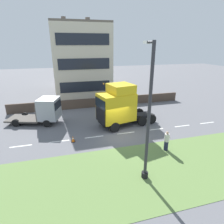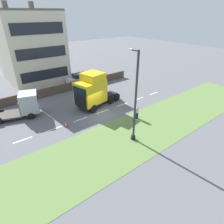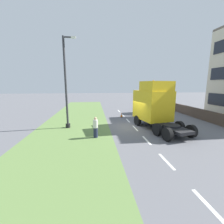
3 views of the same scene
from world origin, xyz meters
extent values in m
plane|color=slate|center=(0.00, 0.00, 0.00)|extent=(120.00, 120.00, 0.00)
cube|color=#607F42|center=(-6.00, 0.00, 0.01)|extent=(7.00, 44.00, 0.01)
cube|color=white|center=(0.00, -10.30, 0.00)|extent=(0.16, 1.80, 0.00)
cube|color=white|center=(0.00, -7.10, 0.00)|extent=(0.16, 1.80, 0.00)
cube|color=white|center=(0.00, -3.90, 0.00)|extent=(0.16, 1.80, 0.00)
cube|color=white|center=(0.00, -0.70, 0.00)|extent=(0.16, 1.80, 0.00)
cube|color=white|center=(0.00, 2.50, 0.00)|extent=(0.16, 1.80, 0.00)
cube|color=white|center=(0.00, 5.70, 0.00)|extent=(0.16, 1.80, 0.00)
cube|color=white|center=(0.00, 8.90, 0.00)|extent=(0.16, 1.80, 0.00)
cube|color=#4C3D33|center=(9.00, 0.00, 0.63)|extent=(0.25, 24.00, 1.26)
cube|color=beige|center=(18.13, 1.52, 5.61)|extent=(11.45, 8.84, 11.21)
cube|color=#1E232D|center=(12.36, 1.52, 2.24)|extent=(0.08, 7.51, 1.57)
cube|color=#1E232D|center=(12.36, 1.52, 5.61)|extent=(0.08, 7.51, 1.57)
cube|color=#1E232D|center=(12.36, 1.52, 8.97)|extent=(0.08, 7.51, 1.57)
cube|color=#665B51|center=(18.13, 1.52, 11.36)|extent=(11.45, 8.84, 0.30)
cube|color=#665B51|center=(19.27, 3.73, 12.06)|extent=(0.70, 0.70, 1.10)
cube|color=#665B51|center=(19.27, -0.24, 12.06)|extent=(0.70, 0.70, 1.10)
cube|color=black|center=(2.12, -1.61, 0.67)|extent=(2.69, 6.56, 0.24)
cube|color=gold|center=(1.82, -0.20, 2.20)|extent=(3.20, 3.97, 2.82)
cube|color=black|center=(1.45, 1.55, 1.58)|extent=(2.11, 0.51, 1.58)
cube|color=black|center=(1.45, 1.55, 2.82)|extent=(2.23, 0.53, 0.90)
cube|color=gold|center=(1.93, -0.72, 4.06)|extent=(2.82, 2.74, 0.90)
sphere|color=orange|center=(2.28, 0.98, 4.58)|extent=(0.14, 0.14, 0.14)
cylinder|color=black|center=(2.42, -3.02, 0.85)|extent=(1.65, 1.65, 0.12)
cylinder|color=black|center=(0.52, 0.34, 0.52)|extent=(0.53, 1.08, 1.04)
cylinder|color=black|center=(2.79, 0.83, 0.52)|extent=(0.53, 1.08, 1.04)
cylinder|color=black|center=(1.22, -2.95, 0.52)|extent=(0.53, 1.08, 1.04)
cylinder|color=black|center=(3.49, -2.46, 0.52)|extent=(0.53, 1.08, 1.04)
cylinder|color=black|center=(1.49, -4.20, 0.52)|extent=(0.53, 1.08, 1.04)
cylinder|color=black|center=(3.76, -3.72, 0.52)|extent=(0.53, 1.08, 1.04)
cube|color=#999EA3|center=(4.62, 6.56, 1.71)|extent=(2.79, 2.58, 2.26)
cube|color=black|center=(4.32, 5.60, 2.17)|extent=(1.94, 0.65, 0.82)
cube|color=#4C4742|center=(5.48, 9.25, 0.49)|extent=(3.30, 4.19, 0.18)
cube|color=#4C4742|center=(4.94, 7.55, 1.37)|extent=(2.22, 0.79, 1.59)
cylinder|color=black|center=(5.64, 6.24, 0.40)|extent=(0.47, 0.84, 0.80)
cylinder|color=black|center=(3.60, 6.89, 0.40)|extent=(0.47, 0.84, 0.80)
cylinder|color=black|center=(6.67, 9.46, 0.40)|extent=(0.47, 0.84, 0.80)
cylinder|color=black|center=(4.63, 10.11, 0.40)|extent=(0.47, 0.84, 0.80)
cube|color=silver|center=(10.69, -3.49, 0.76)|extent=(1.91, 4.38, 0.98)
cube|color=black|center=(10.68, -3.60, 1.58)|extent=(1.56, 2.43, 0.65)
cylinder|color=black|center=(9.95, -2.05, 0.32)|extent=(0.23, 0.65, 0.64)
cylinder|color=black|center=(11.56, -2.13, 0.32)|extent=(0.23, 0.65, 0.64)
cylinder|color=black|center=(9.82, -4.85, 0.32)|extent=(0.23, 0.65, 0.64)
cylinder|color=black|center=(11.42, -4.93, 0.32)|extent=(0.23, 0.65, 0.64)
cylinder|color=black|center=(-6.54, 0.31, 0.20)|extent=(0.43, 0.43, 0.40)
cylinder|color=#2D2D33|center=(-6.54, 0.31, 4.23)|extent=(0.20, 0.20, 8.47)
cylinder|color=#2D2D33|center=(-6.09, 0.31, 8.37)|extent=(0.90, 0.14, 0.14)
cube|color=silver|center=(-5.64, 0.31, 8.37)|extent=(0.44, 0.20, 0.16)
cylinder|color=#1E233D|center=(-3.86, -2.82, 0.41)|extent=(0.34, 0.34, 0.82)
cylinder|color=beige|center=(-3.86, -2.82, 1.14)|extent=(0.39, 0.39, 0.65)
sphere|color=tan|center=(-3.86, -2.82, 1.57)|extent=(0.22, 0.22, 0.22)
cube|color=black|center=(-0.40, 4.48, 0.01)|extent=(0.36, 0.36, 0.03)
cone|color=orange|center=(-0.40, 4.48, 0.31)|extent=(0.28, 0.28, 0.55)
cylinder|color=white|center=(-0.40, 4.48, 0.33)|extent=(0.17, 0.17, 0.07)
camera|label=1|loc=(-15.76, 5.08, 8.23)|focal=30.00mm
camera|label=2|loc=(-17.04, 11.16, 11.02)|focal=30.00mm
camera|label=3|loc=(-3.93, -14.37, 4.21)|focal=24.00mm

